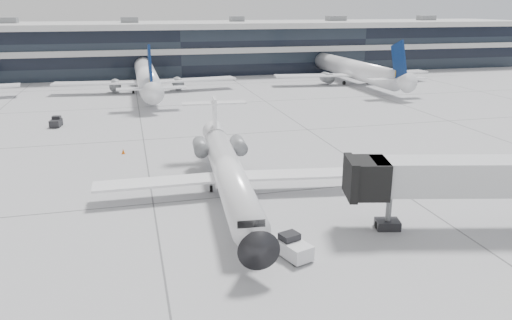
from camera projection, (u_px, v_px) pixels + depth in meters
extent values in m
plane|color=gray|center=(276.00, 192.00, 41.11)|extent=(220.00, 220.00, 0.00)
cube|color=black|center=(176.00, 50.00, 115.55)|extent=(170.00, 22.00, 10.00)
cylinder|color=white|center=(229.00, 174.00, 39.21)|extent=(3.96, 21.22, 2.37)
cone|color=black|center=(255.00, 241.00, 28.13)|extent=(2.55, 2.63, 2.37)
cone|color=white|center=(215.00, 134.00, 50.39)|extent=(2.46, 2.98, 2.26)
cube|color=white|center=(156.00, 182.00, 39.28)|extent=(9.69, 2.34, 0.19)
cube|color=white|center=(297.00, 174.00, 41.17)|extent=(9.90, 3.66, 0.19)
cylinder|color=slate|center=(201.00, 147.00, 45.60)|extent=(1.54, 3.08, 1.32)
cylinder|color=slate|center=(239.00, 145.00, 46.19)|extent=(1.54, 3.08, 1.32)
cube|color=white|center=(215.00, 118.00, 49.35)|extent=(0.42, 2.30, 3.96)
cube|color=white|center=(214.00, 103.00, 49.26)|extent=(6.42, 1.88, 0.14)
cylinder|color=black|center=(246.00, 242.00, 31.88)|extent=(0.20, 0.50, 0.49)
cylinder|color=black|center=(211.00, 189.00, 41.16)|extent=(0.25, 0.58, 0.56)
cylinder|color=black|center=(243.00, 187.00, 41.60)|extent=(0.25, 0.58, 0.56)
cube|color=silver|center=(464.00, 176.00, 33.37)|extent=(12.63, 5.33, 2.30)
cube|color=black|center=(369.00, 178.00, 33.33)|extent=(2.90, 3.30, 2.48)
cylinder|color=slate|center=(389.00, 212.00, 34.08)|extent=(0.39, 0.39, 2.48)
cube|color=black|center=(387.00, 224.00, 34.35)|extent=(1.84, 1.58, 0.62)
cube|color=silver|center=(294.00, 249.00, 30.26)|extent=(1.99, 2.56, 0.92)
cube|color=black|center=(289.00, 237.00, 30.48)|extent=(1.36, 1.24, 0.51)
cylinder|color=black|center=(279.00, 252.00, 30.71)|extent=(0.32, 0.48, 0.45)
cylinder|color=black|center=(293.00, 247.00, 31.30)|extent=(0.32, 0.48, 0.45)
cylinder|color=black|center=(295.00, 262.00, 29.41)|extent=(0.32, 0.48, 0.45)
cylinder|color=black|center=(310.00, 257.00, 30.00)|extent=(0.32, 0.48, 0.45)
cone|color=#DB5A0B|center=(123.00, 151.00, 51.77)|extent=(0.35, 0.35, 0.54)
cube|color=#DB5A0B|center=(123.00, 154.00, 51.84)|extent=(0.39, 0.39, 0.03)
cube|color=black|center=(56.00, 123.00, 63.34)|extent=(1.50, 2.19, 0.83)
cube|color=black|center=(57.00, 118.00, 63.62)|extent=(1.13, 0.98, 0.46)
cylinder|color=black|center=(54.00, 124.00, 64.09)|extent=(0.23, 0.43, 0.41)
cylinder|color=black|center=(62.00, 124.00, 64.18)|extent=(0.23, 0.43, 0.41)
cylinder|color=black|center=(50.00, 127.00, 62.69)|extent=(0.23, 0.43, 0.41)
cylinder|color=black|center=(59.00, 126.00, 62.78)|extent=(0.23, 0.43, 0.41)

